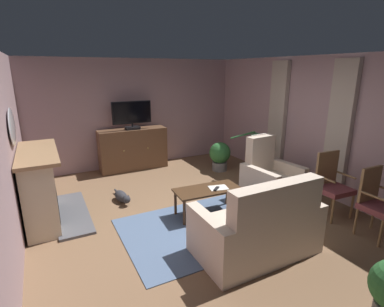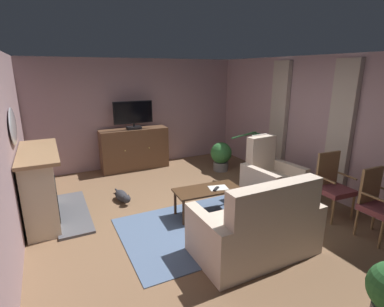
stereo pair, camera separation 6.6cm
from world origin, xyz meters
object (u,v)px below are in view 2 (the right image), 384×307
at_px(sofa_floral, 257,229).
at_px(television, 133,114).
at_px(coffee_table, 207,192).
at_px(folded_newspaper, 218,188).
at_px(wall_mirror_oval, 13,126).
at_px(potted_plant_tall_palm_by_window, 253,170).
at_px(potted_plant_on_hearth_side, 221,155).
at_px(side_chair_beside_plant, 332,184).
at_px(cat, 122,196).
at_px(fireplace, 42,187).
at_px(armchair_facing_sofa, 271,180).
at_px(tv_remote, 216,189).
at_px(side_chair_far_end, 377,202).
at_px(tv_cabinet, 135,150).

bearing_deg(sofa_floral, television, 96.20).
bearing_deg(coffee_table, folded_newspaper, -15.78).
relative_size(wall_mirror_oval, potted_plant_tall_palm_by_window, 0.85).
bearing_deg(wall_mirror_oval, potted_plant_on_hearth_side, 10.68).
height_order(side_chair_beside_plant, cat, side_chair_beside_plant).
height_order(fireplace, potted_plant_tall_palm_by_window, fireplace).
distance_m(armchair_facing_sofa, side_chair_beside_plant, 1.06).
height_order(sofa_floral, potted_plant_on_hearth_side, sofa_floral).
bearing_deg(potted_plant_on_hearth_side, armchair_facing_sofa, -90.08).
height_order(coffee_table, potted_plant_tall_palm_by_window, potted_plant_tall_palm_by_window).
relative_size(tv_remote, cat, 0.23).
distance_m(side_chair_far_end, potted_plant_on_hearth_side, 3.44).
relative_size(wall_mirror_oval, armchair_facing_sofa, 0.79).
relative_size(potted_plant_tall_palm_by_window, cat, 1.45).
relative_size(fireplace, side_chair_beside_plant, 1.57).
relative_size(folded_newspaper, armchair_facing_sofa, 0.26).
bearing_deg(armchair_facing_sofa, coffee_table, -177.96).
distance_m(fireplace, coffee_table, 2.59).
bearing_deg(side_chair_beside_plant, cat, 145.27).
xyz_separation_m(tv_remote, cat, (-1.25, 1.20, -0.36)).
bearing_deg(tv_cabinet, television, -90.00).
xyz_separation_m(tv_cabinet, side_chair_beside_plant, (2.18, -3.72, 0.07)).
bearing_deg(cat, armchair_facing_sofa, -23.07).
xyz_separation_m(sofa_floral, potted_plant_on_hearth_side, (1.34, 3.01, 0.02)).
distance_m(fireplace, television, 2.75).
xyz_separation_m(fireplace, sofa_floral, (2.41, -2.26, -0.19)).
bearing_deg(wall_mirror_oval, tv_cabinet, 38.74).
xyz_separation_m(folded_newspaper, side_chair_beside_plant, (1.61, -0.86, 0.09)).
height_order(potted_plant_tall_palm_by_window, cat, potted_plant_tall_palm_by_window).
relative_size(tv_remote, side_chair_beside_plant, 0.16).
bearing_deg(side_chair_far_end, wall_mirror_oval, 148.94).
bearing_deg(fireplace, wall_mirror_oval, 180.00).
distance_m(side_chair_beside_plant, potted_plant_on_hearth_side, 2.72).
height_order(television, folded_newspaper, television).
xyz_separation_m(wall_mirror_oval, potted_plant_tall_palm_by_window, (4.29, -0.08, -1.32)).
bearing_deg(coffee_table, side_chair_beside_plant, -26.94).
xyz_separation_m(side_chair_beside_plant, cat, (-2.92, 2.02, -0.44)).
bearing_deg(fireplace, potted_plant_on_hearth_side, 11.37).
height_order(television, tv_remote, television).
relative_size(tv_cabinet, side_chair_beside_plant, 1.52).
bearing_deg(folded_newspaper, sofa_floral, -83.86).
bearing_deg(potted_plant_on_hearth_side, side_chair_beside_plant, -81.27).
bearing_deg(cat, tv_cabinet, 66.62).
relative_size(tv_cabinet, side_chair_far_end, 1.58).
bearing_deg(television, coffee_table, -81.78).
bearing_deg(wall_mirror_oval, armchair_facing_sofa, -13.68).
xyz_separation_m(wall_mirror_oval, sofa_floral, (2.66, -2.26, -1.17)).
bearing_deg(side_chair_beside_plant, potted_plant_tall_palm_by_window, 93.73).
height_order(sofa_floral, potted_plant_tall_palm_by_window, sofa_floral).
bearing_deg(armchair_facing_sofa, television, 123.16).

